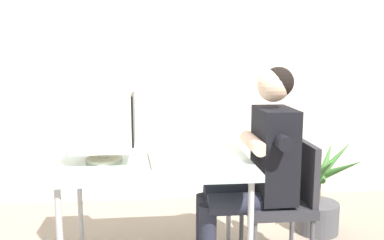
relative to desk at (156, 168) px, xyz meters
name	(u,v)px	position (x,y,z in m)	size (l,w,h in m)	color
wall_back	(185,43)	(0.30, 1.40, 0.80)	(8.00, 0.10, 3.00)	beige
desk	(156,168)	(0.00, 0.00, 0.00)	(1.19, 0.78, 0.75)	#B7B7BC
crt_monitor	(103,120)	(-0.31, 0.00, 0.31)	(0.37, 0.32, 0.45)	beige
keyboard	(162,158)	(0.04, -0.02, 0.07)	(0.19, 0.48, 0.03)	beige
office_chair	(285,197)	(0.84, -0.02, -0.21)	(0.43, 0.43, 0.85)	#4C4C51
person_seated	(258,163)	(0.65, -0.02, 0.02)	(0.73, 0.57, 1.33)	black
potted_plant	(318,196)	(1.28, 0.48, -0.41)	(0.64, 0.67, 0.75)	#4C4C51
desk_mug	(162,142)	(0.05, 0.26, 0.11)	(0.09, 0.10, 0.11)	white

